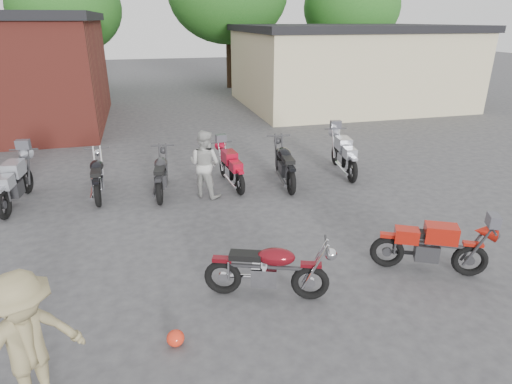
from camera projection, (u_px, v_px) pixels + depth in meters
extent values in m
plane|color=#3A3A3D|center=(264.00, 309.00, 6.39)|extent=(90.00, 90.00, 0.00)
cube|color=tan|center=(346.00, 68.00, 21.19)|extent=(10.00, 8.00, 3.50)
ellipsoid|color=red|center=(176.00, 338.00, 5.64)|extent=(0.31, 0.31, 0.22)
imported|color=#A9AAA5|center=(205.00, 164.00, 10.17)|extent=(1.00, 0.98, 1.63)
imported|color=#8C7F56|center=(29.00, 347.00, 4.40)|extent=(1.29, 1.22, 1.76)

